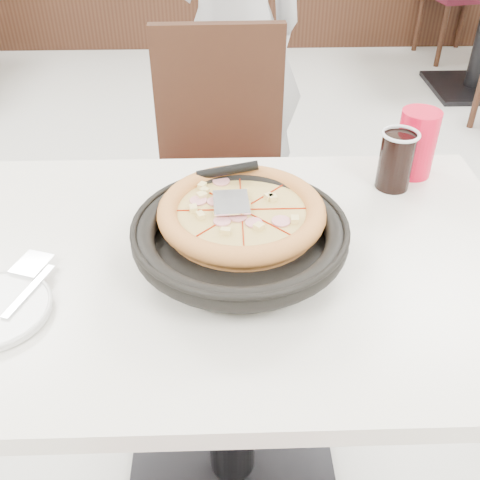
{
  "coord_description": "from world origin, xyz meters",
  "views": [
    {
      "loc": [
        0.04,
        -0.96,
        1.44
      ],
      "look_at": [
        0.07,
        -0.11,
        0.8
      ],
      "focal_mm": 42.0,
      "sensor_mm": 36.0,
      "label": 1
    }
  ],
  "objects_px": {
    "cola_glass": "(396,162)",
    "red_cup": "(416,143)",
    "main_table": "(231,380)",
    "pizza": "(242,219)",
    "diner_person": "(232,32)",
    "chair_far": "(222,191)",
    "pizza_pan": "(240,243)"
  },
  "relations": [
    {
      "from": "chair_far",
      "to": "main_table",
      "type": "bearing_deg",
      "value": 90.37
    },
    {
      "from": "main_table",
      "to": "diner_person",
      "type": "xyz_separation_m",
      "value": [
        0.03,
        1.19,
        0.45
      ]
    },
    {
      "from": "main_table",
      "to": "red_cup",
      "type": "bearing_deg",
      "value": 34.89
    },
    {
      "from": "chair_far",
      "to": "cola_glass",
      "type": "bearing_deg",
      "value": 131.56
    },
    {
      "from": "pizza",
      "to": "red_cup",
      "type": "distance_m",
      "value": 0.5
    },
    {
      "from": "pizza",
      "to": "diner_person",
      "type": "height_order",
      "value": "diner_person"
    },
    {
      "from": "chair_far",
      "to": "pizza_pan",
      "type": "relative_size",
      "value": 2.56
    },
    {
      "from": "chair_far",
      "to": "pizza_pan",
      "type": "distance_m",
      "value": 0.77
    },
    {
      "from": "red_cup",
      "to": "diner_person",
      "type": "xyz_separation_m",
      "value": [
        -0.42,
        0.88,
        -0.0
      ]
    },
    {
      "from": "red_cup",
      "to": "pizza_pan",
      "type": "bearing_deg",
      "value": -142.52
    },
    {
      "from": "pizza",
      "to": "cola_glass",
      "type": "height_order",
      "value": "cola_glass"
    },
    {
      "from": "chair_far",
      "to": "red_cup",
      "type": "height_order",
      "value": "chair_far"
    },
    {
      "from": "main_table",
      "to": "pizza",
      "type": "relative_size",
      "value": 4.01
    },
    {
      "from": "pizza_pan",
      "to": "red_cup",
      "type": "xyz_separation_m",
      "value": [
        0.42,
        0.33,
        0.04
      ]
    },
    {
      "from": "pizza",
      "to": "diner_person",
      "type": "xyz_separation_m",
      "value": [
        0.0,
        1.15,
        0.02
      ]
    },
    {
      "from": "main_table",
      "to": "diner_person",
      "type": "relative_size",
      "value": 0.72
    },
    {
      "from": "chair_far",
      "to": "red_cup",
      "type": "xyz_separation_m",
      "value": [
        0.46,
        -0.38,
        0.35
      ]
    },
    {
      "from": "main_table",
      "to": "pizza_pan",
      "type": "height_order",
      "value": "pizza_pan"
    },
    {
      "from": "pizza_pan",
      "to": "red_cup",
      "type": "distance_m",
      "value": 0.54
    },
    {
      "from": "chair_far",
      "to": "cola_glass",
      "type": "relative_size",
      "value": 7.31
    },
    {
      "from": "chair_far",
      "to": "red_cup",
      "type": "bearing_deg",
      "value": 139.87
    },
    {
      "from": "chair_far",
      "to": "pizza_pan",
      "type": "height_order",
      "value": "chair_far"
    },
    {
      "from": "cola_glass",
      "to": "red_cup",
      "type": "distance_m",
      "value": 0.09
    },
    {
      "from": "diner_person",
      "to": "cola_glass",
      "type": "bearing_deg",
      "value": 88.51
    },
    {
      "from": "main_table",
      "to": "red_cup",
      "type": "xyz_separation_m",
      "value": [
        0.45,
        0.31,
        0.45
      ]
    },
    {
      "from": "pizza_pan",
      "to": "red_cup",
      "type": "height_order",
      "value": "red_cup"
    },
    {
      "from": "cola_glass",
      "to": "diner_person",
      "type": "height_order",
      "value": "diner_person"
    },
    {
      "from": "main_table",
      "to": "pizza_pan",
      "type": "xyz_separation_m",
      "value": [
        0.02,
        -0.02,
        0.42
      ]
    },
    {
      "from": "chair_far",
      "to": "pizza",
      "type": "distance_m",
      "value": 0.73
    },
    {
      "from": "main_table",
      "to": "pizza",
      "type": "height_order",
      "value": "pizza"
    },
    {
      "from": "red_cup",
      "to": "diner_person",
      "type": "bearing_deg",
      "value": 115.35
    },
    {
      "from": "cola_glass",
      "to": "red_cup",
      "type": "xyz_separation_m",
      "value": [
        0.06,
        0.06,
        0.02
      ]
    }
  ]
}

